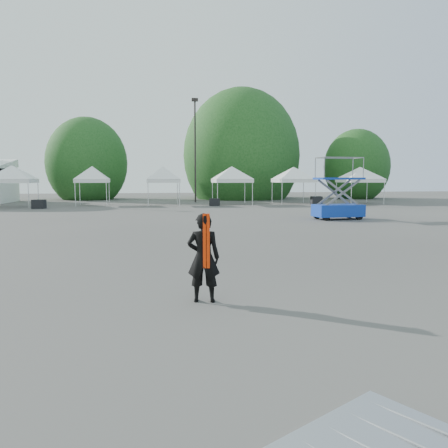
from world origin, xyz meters
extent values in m
plane|color=#474442|center=(0.00, 0.00, 0.00)|extent=(120.00, 120.00, 0.00)
cylinder|color=black|center=(3.00, 32.00, 4.75)|extent=(0.16, 0.16, 9.50)
cube|color=black|center=(3.00, 32.00, 9.65)|extent=(0.60, 0.25, 0.30)
cylinder|color=#382314|center=(-8.00, 40.00, 1.14)|extent=(0.36, 0.36, 2.27)
ellipsoid|color=#174617|center=(-8.00, 40.00, 3.94)|extent=(4.16, 4.16, 4.78)
cylinder|color=#382314|center=(9.00, 39.00, 1.40)|extent=(0.36, 0.36, 2.80)
ellipsoid|color=#174617|center=(9.00, 39.00, 4.85)|extent=(5.12, 5.12, 5.89)
cylinder|color=#382314|center=(22.00, 37.00, 1.05)|extent=(0.36, 0.36, 2.10)
ellipsoid|color=#174617|center=(22.00, 37.00, 3.64)|extent=(3.84, 3.84, 4.42)
cylinder|color=silver|center=(-10.58, 25.95, 1.00)|extent=(0.06, 0.06, 2.00)
cylinder|color=silver|center=(-10.58, 29.01, 1.00)|extent=(0.06, 0.06, 2.00)
cube|color=white|center=(-12.11, 27.48, 2.08)|extent=(3.26, 3.26, 0.30)
pyramid|color=white|center=(-12.11, 27.48, 3.33)|extent=(4.61, 4.61, 1.10)
cylinder|color=silver|center=(-7.39, 27.63, 1.00)|extent=(0.06, 0.06, 2.00)
cylinder|color=silver|center=(-4.89, 27.63, 1.00)|extent=(0.06, 0.06, 2.00)
cylinder|color=silver|center=(-7.39, 30.14, 1.00)|extent=(0.06, 0.06, 2.00)
cylinder|color=silver|center=(-4.89, 30.14, 1.00)|extent=(0.06, 0.06, 2.00)
cube|color=white|center=(-6.14, 28.88, 2.08)|extent=(2.70, 2.70, 0.30)
pyramid|color=white|center=(-6.14, 28.88, 3.33)|extent=(3.82, 3.82, 1.10)
cylinder|color=silver|center=(-1.49, 26.68, 1.00)|extent=(0.06, 0.06, 2.00)
cylinder|color=silver|center=(1.09, 26.68, 1.00)|extent=(0.06, 0.06, 2.00)
cylinder|color=silver|center=(-1.49, 29.26, 1.00)|extent=(0.06, 0.06, 2.00)
cylinder|color=silver|center=(1.09, 29.26, 1.00)|extent=(0.06, 0.06, 2.00)
cube|color=white|center=(-0.20, 27.97, 2.08)|extent=(2.78, 2.78, 0.30)
pyramid|color=white|center=(-0.20, 27.97, 3.33)|extent=(3.93, 3.93, 1.10)
cylinder|color=silver|center=(4.22, 26.07, 1.00)|extent=(0.06, 0.06, 2.00)
cylinder|color=silver|center=(7.20, 26.07, 1.00)|extent=(0.06, 0.06, 2.00)
cylinder|color=silver|center=(4.22, 29.05, 1.00)|extent=(0.06, 0.06, 2.00)
cylinder|color=silver|center=(7.20, 29.05, 1.00)|extent=(0.06, 0.06, 2.00)
cube|color=white|center=(5.71, 27.56, 2.08)|extent=(3.18, 3.18, 0.30)
pyramid|color=white|center=(5.71, 27.56, 3.33)|extent=(4.50, 4.50, 1.10)
cylinder|color=silver|center=(10.04, 26.87, 1.00)|extent=(0.06, 0.06, 2.00)
cylinder|color=silver|center=(13.12, 26.87, 1.00)|extent=(0.06, 0.06, 2.00)
cylinder|color=silver|center=(10.04, 29.95, 1.00)|extent=(0.06, 0.06, 2.00)
cylinder|color=silver|center=(13.12, 29.95, 1.00)|extent=(0.06, 0.06, 2.00)
cube|color=white|center=(11.58, 28.41, 2.08)|extent=(3.28, 3.28, 0.30)
pyramid|color=white|center=(11.58, 28.41, 3.33)|extent=(4.65, 4.65, 1.10)
cylinder|color=silver|center=(16.01, 25.86, 1.00)|extent=(0.06, 0.06, 2.00)
cylinder|color=silver|center=(19.12, 25.86, 1.00)|extent=(0.06, 0.06, 2.00)
cylinder|color=silver|center=(16.01, 28.96, 1.00)|extent=(0.06, 0.06, 2.00)
cylinder|color=silver|center=(19.12, 28.96, 1.00)|extent=(0.06, 0.06, 2.00)
cube|color=white|center=(17.57, 27.41, 2.08)|extent=(3.31, 3.31, 0.30)
pyramid|color=white|center=(17.57, 27.41, 3.33)|extent=(4.68, 4.68, 1.10)
imported|color=black|center=(-0.47, -1.87, 0.84)|extent=(0.68, 0.51, 1.67)
cube|color=#FE3105|center=(-0.47, -2.04, 1.17)|extent=(0.13, 0.02, 1.00)
cube|color=#0C3D9C|center=(9.04, 13.20, 0.50)|extent=(2.76, 1.52, 0.67)
cube|color=#0C3D9C|center=(9.04, 13.20, 2.29)|extent=(2.65, 1.45, 0.11)
cylinder|color=black|center=(8.07, 12.57, 0.20)|extent=(0.41, 0.19, 0.40)
cylinder|color=black|center=(10.08, 12.71, 0.20)|extent=(0.41, 0.19, 0.40)
cylinder|color=black|center=(8.00, 13.68, 0.20)|extent=(0.41, 0.19, 0.40)
cylinder|color=black|center=(10.00, 13.82, 0.20)|extent=(0.41, 0.19, 0.40)
cube|color=black|center=(-9.68, 25.24, 0.34)|extent=(1.00, 0.85, 0.69)
cube|color=black|center=(3.98, 26.18, 0.31)|extent=(0.95, 0.82, 0.63)
cube|color=black|center=(13.20, 26.83, 0.36)|extent=(0.96, 0.78, 0.71)
camera|label=1|loc=(-1.46, -9.81, 2.31)|focal=35.00mm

